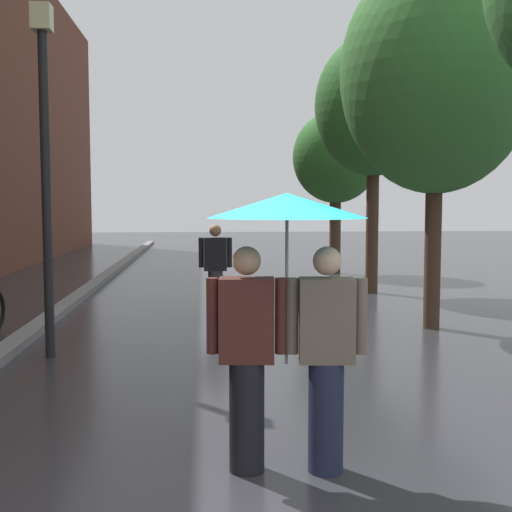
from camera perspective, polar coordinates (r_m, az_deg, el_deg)
name	(u,v)px	position (r m, az deg, el deg)	size (l,w,h in m)	color
kerb_strip	(82,294)	(14.23, -14.97, -3.22)	(0.30, 36.00, 0.12)	slate
street_tree_1	(437,74)	(10.75, 15.48, 15.04)	(2.95, 2.95, 5.80)	#473323
street_tree_2	(374,107)	(14.61, 10.25, 12.70)	(2.54, 2.54, 5.57)	#473323
street_tree_3	(336,158)	(18.39, 6.98, 8.46)	(2.38, 2.38, 4.50)	#473323
couple_under_umbrella	(287,284)	(4.74, 2.70, -2.46)	(1.17, 1.16, 2.05)	black
street_lamp_post	(45,155)	(8.69, -17.91, 8.39)	(0.24, 0.24, 4.42)	black
pedestrian_walking_midground	(215,269)	(11.56, -3.56, -1.12)	(0.59, 0.26, 1.59)	#2D2D33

